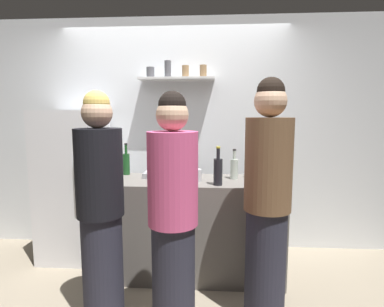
{
  "coord_description": "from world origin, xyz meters",
  "views": [
    {
      "loc": [
        0.43,
        -2.26,
        1.54
      ],
      "look_at": [
        0.24,
        0.55,
        1.17
      ],
      "focal_mm": 28.57,
      "sensor_mm": 36.0,
      "label": 1
    }
  ],
  "objects_px": {
    "person_pink_top": "(173,218)",
    "person_blonde": "(101,209)",
    "wine_bottle_pale_glass": "(234,168)",
    "water_bottle_plastic": "(113,167)",
    "refrigerator": "(74,185)",
    "utensil_holder": "(196,175)",
    "wine_bottle_amber_glass": "(254,166)",
    "person_brown_jacket": "(267,202)",
    "wine_bottle_dark_glass": "(218,171)",
    "baking_pan": "(162,174)",
    "wine_bottle_green_glass": "(126,163)"
  },
  "relations": [
    {
      "from": "baking_pan",
      "to": "person_pink_top",
      "type": "distance_m",
      "value": 0.98
    },
    {
      "from": "baking_pan",
      "to": "wine_bottle_amber_glass",
      "type": "height_order",
      "value": "wine_bottle_amber_glass"
    },
    {
      "from": "wine_bottle_pale_glass",
      "to": "water_bottle_plastic",
      "type": "xyz_separation_m",
      "value": [
        -1.14,
        -0.11,
        0.01
      ]
    },
    {
      "from": "refrigerator",
      "to": "person_brown_jacket",
      "type": "relative_size",
      "value": 0.88
    },
    {
      "from": "wine_bottle_pale_glass",
      "to": "water_bottle_plastic",
      "type": "distance_m",
      "value": 1.14
    },
    {
      "from": "person_blonde",
      "to": "wine_bottle_green_glass",
      "type": "bearing_deg",
      "value": -139.85
    },
    {
      "from": "baking_pan",
      "to": "wine_bottle_dark_glass",
      "type": "height_order",
      "value": "wine_bottle_dark_glass"
    },
    {
      "from": "wine_bottle_pale_glass",
      "to": "wine_bottle_amber_glass",
      "type": "height_order",
      "value": "wine_bottle_amber_glass"
    },
    {
      "from": "water_bottle_plastic",
      "to": "person_pink_top",
      "type": "relative_size",
      "value": 0.15
    },
    {
      "from": "refrigerator",
      "to": "water_bottle_plastic",
      "type": "bearing_deg",
      "value": -31.58
    },
    {
      "from": "baking_pan",
      "to": "wine_bottle_amber_glass",
      "type": "xyz_separation_m",
      "value": [
        0.9,
        -0.03,
        0.09
      ]
    },
    {
      "from": "person_brown_jacket",
      "to": "wine_bottle_pale_glass",
      "type": "bearing_deg",
      "value": -43.42
    },
    {
      "from": "wine_bottle_dark_glass",
      "to": "water_bottle_plastic",
      "type": "height_order",
      "value": "wine_bottle_dark_glass"
    },
    {
      "from": "baking_pan",
      "to": "utensil_holder",
      "type": "height_order",
      "value": "utensil_holder"
    },
    {
      "from": "utensil_holder",
      "to": "wine_bottle_amber_glass",
      "type": "distance_m",
      "value": 0.57
    },
    {
      "from": "wine_bottle_green_glass",
      "to": "person_brown_jacket",
      "type": "distance_m",
      "value": 1.53
    },
    {
      "from": "person_pink_top",
      "to": "person_blonde",
      "type": "bearing_deg",
      "value": 35.28
    },
    {
      "from": "utensil_holder",
      "to": "wine_bottle_amber_glass",
      "type": "xyz_separation_m",
      "value": [
        0.55,
        0.15,
        0.06
      ]
    },
    {
      "from": "refrigerator",
      "to": "water_bottle_plastic",
      "type": "relative_size",
      "value": 6.06
    },
    {
      "from": "utensil_holder",
      "to": "wine_bottle_green_glass",
      "type": "xyz_separation_m",
      "value": [
        -0.72,
        0.27,
        0.06
      ]
    },
    {
      "from": "wine_bottle_green_glass",
      "to": "person_brown_jacket",
      "type": "relative_size",
      "value": 0.18
    },
    {
      "from": "utensil_holder",
      "to": "wine_bottle_green_glass",
      "type": "bearing_deg",
      "value": 159.83
    },
    {
      "from": "wine_bottle_dark_glass",
      "to": "person_blonde",
      "type": "xyz_separation_m",
      "value": [
        -0.86,
        -0.5,
        -0.21
      ]
    },
    {
      "from": "utensil_holder",
      "to": "wine_bottle_pale_glass",
      "type": "xyz_separation_m",
      "value": [
        0.36,
        0.13,
        0.05
      ]
    },
    {
      "from": "person_brown_jacket",
      "to": "person_pink_top",
      "type": "xyz_separation_m",
      "value": [
        -0.66,
        -0.2,
        -0.06
      ]
    },
    {
      "from": "utensil_holder",
      "to": "person_brown_jacket",
      "type": "distance_m",
      "value": 0.79
    },
    {
      "from": "utensil_holder",
      "to": "person_blonde",
      "type": "height_order",
      "value": "person_blonde"
    },
    {
      "from": "person_brown_jacket",
      "to": "person_pink_top",
      "type": "bearing_deg",
      "value": 47.68
    },
    {
      "from": "wine_bottle_green_glass",
      "to": "wine_bottle_dark_glass",
      "type": "bearing_deg",
      "value": -23.77
    },
    {
      "from": "wine_bottle_amber_glass",
      "to": "water_bottle_plastic",
      "type": "relative_size",
      "value": 1.24
    },
    {
      "from": "refrigerator",
      "to": "wine_bottle_dark_glass",
      "type": "relative_size",
      "value": 4.64
    },
    {
      "from": "person_pink_top",
      "to": "person_blonde",
      "type": "relative_size",
      "value": 0.99
    },
    {
      "from": "wine_bottle_amber_glass",
      "to": "water_bottle_plastic",
      "type": "bearing_deg",
      "value": -174.61
    },
    {
      "from": "refrigerator",
      "to": "person_pink_top",
      "type": "height_order",
      "value": "person_pink_top"
    },
    {
      "from": "water_bottle_plastic",
      "to": "person_brown_jacket",
      "type": "bearing_deg",
      "value": -23.73
    },
    {
      "from": "baking_pan",
      "to": "person_brown_jacket",
      "type": "distance_m",
      "value": 1.17
    },
    {
      "from": "utensil_holder",
      "to": "wine_bottle_amber_glass",
      "type": "bearing_deg",
      "value": 15.24
    },
    {
      "from": "wine_bottle_amber_glass",
      "to": "person_blonde",
      "type": "height_order",
      "value": "person_blonde"
    },
    {
      "from": "water_bottle_plastic",
      "to": "person_brown_jacket",
      "type": "relative_size",
      "value": 0.14
    },
    {
      "from": "wine_bottle_green_glass",
      "to": "wine_bottle_pale_glass",
      "type": "relative_size",
      "value": 1.12
    },
    {
      "from": "baking_pan",
      "to": "water_bottle_plastic",
      "type": "xyz_separation_m",
      "value": [
        -0.43,
        -0.16,
        0.09
      ]
    },
    {
      "from": "wine_bottle_green_glass",
      "to": "utensil_holder",
      "type": "bearing_deg",
      "value": -20.17
    },
    {
      "from": "utensil_holder",
      "to": "water_bottle_plastic",
      "type": "xyz_separation_m",
      "value": [
        -0.78,
        0.02,
        0.06
      ]
    },
    {
      "from": "baking_pan",
      "to": "person_brown_jacket",
      "type": "xyz_separation_m",
      "value": [
        0.9,
        -0.74,
        -0.05
      ]
    },
    {
      "from": "wine_bottle_dark_glass",
      "to": "wine_bottle_amber_glass",
      "type": "bearing_deg",
      "value": 39.86
    },
    {
      "from": "person_pink_top",
      "to": "person_brown_jacket",
      "type": "bearing_deg",
      "value": -115.42
    },
    {
      "from": "refrigerator",
      "to": "utensil_holder",
      "type": "xyz_separation_m",
      "value": [
        1.33,
        -0.36,
        0.2
      ]
    },
    {
      "from": "refrigerator",
      "to": "wine_bottle_pale_glass",
      "type": "xyz_separation_m",
      "value": [
        1.69,
        -0.23,
        0.24
      ]
    },
    {
      "from": "water_bottle_plastic",
      "to": "person_pink_top",
      "type": "distance_m",
      "value": 1.05
    },
    {
      "from": "person_blonde",
      "to": "wine_bottle_dark_glass",
      "type": "bearing_deg",
      "value": 156.23
    }
  ]
}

